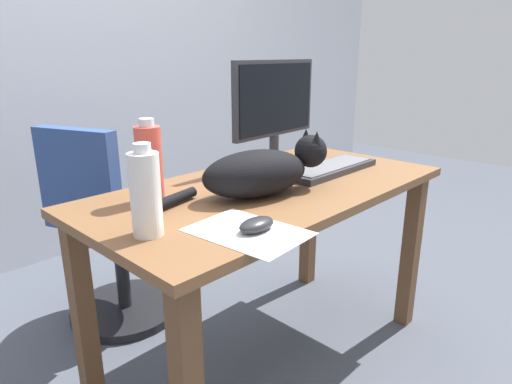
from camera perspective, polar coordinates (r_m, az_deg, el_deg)
ground_plane at (r=1.87m, az=1.68°, el=-20.34°), size 8.00×8.00×0.00m
back_wall at (r=2.75m, az=-23.89°, el=19.23°), size 6.00×0.04×2.60m
desk at (r=1.58m, az=1.87°, el=-3.01°), size 1.31×0.66×0.71m
office_chair at (r=2.01m, az=-18.14°, el=-6.20°), size 0.51×0.48×0.88m
monitor at (r=1.84m, az=2.44°, el=10.75°), size 0.48×0.20×0.41m
keyboard at (r=1.74m, az=9.46°, el=3.03°), size 0.44×0.15×0.03m
cat at (r=1.42m, az=0.74°, el=2.75°), size 0.59×0.29×0.20m
computer_mouse at (r=1.14m, az=0.07°, el=-4.23°), size 0.11×0.06×0.04m
paper_sheet at (r=1.14m, az=-1.05°, el=-5.12°), size 0.23×0.31×0.00m
water_bottle at (r=1.13m, az=-14.02°, el=-0.18°), size 0.08×0.08×0.24m
spray_bottle at (r=1.38m, az=-13.54°, el=3.59°), size 0.08×0.08×0.26m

